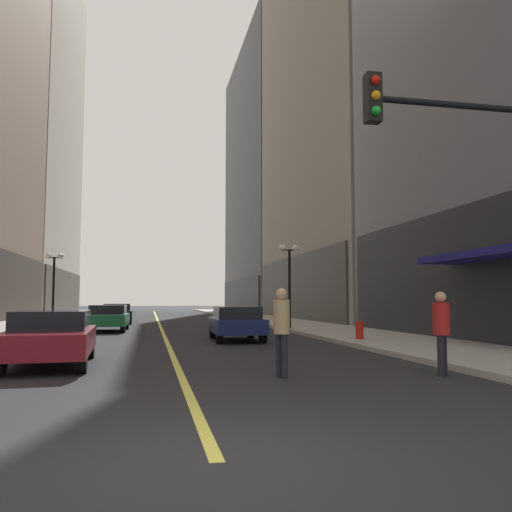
# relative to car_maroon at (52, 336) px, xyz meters

# --- Properties ---
(ground_plane) EXTENTS (200.00, 200.00, 0.00)m
(ground_plane) POSITION_rel_car_maroon_xyz_m (2.98, 26.71, -0.72)
(ground_plane) COLOR #262628
(sidewalk_left) EXTENTS (4.50, 78.00, 0.15)m
(sidewalk_left) POSITION_rel_car_maroon_xyz_m (-5.27, 26.71, -0.64)
(sidewalk_left) COLOR #ADA8A0
(sidewalk_left) RESTS_ON ground
(sidewalk_right) EXTENTS (4.50, 78.00, 0.15)m
(sidewalk_right) POSITION_rel_car_maroon_xyz_m (11.23, 26.71, -0.64)
(sidewalk_right) COLOR #ADA8A0
(sidewalk_right) RESTS_ON ground
(lane_centre_stripe) EXTENTS (0.16, 70.00, 0.01)m
(lane_centre_stripe) POSITION_rel_car_maroon_xyz_m (2.98, 26.71, -0.72)
(lane_centre_stripe) COLOR #E5D64C
(lane_centre_stripe) RESTS_ON ground
(building_left_far) EXTENTS (14.55, 26.00, 44.62)m
(building_left_far) POSITION_rel_car_maroon_xyz_m (-14.69, 51.71, 21.52)
(building_left_far) COLOR #B7AD99
(building_left_far) RESTS_ON ground
(building_right_far) EXTENTS (10.32, 26.00, 34.24)m
(building_right_far) POSITION_rel_car_maroon_xyz_m (18.54, 51.71, 16.32)
(building_right_far) COLOR slate
(building_right_far) RESTS_ON ground
(storefront_awning_right) EXTENTS (1.60, 6.14, 3.12)m
(storefront_awning_right) POSITION_rel_car_maroon_xyz_m (12.68, 0.88, 2.27)
(storefront_awning_right) COLOR navy
(storefront_awning_right) RESTS_ON ground
(car_maroon) EXTENTS (2.08, 4.42, 1.32)m
(car_maroon) POSITION_rel_car_maroon_xyz_m (0.00, 0.00, 0.00)
(car_maroon) COLOR maroon
(car_maroon) RESTS_ON ground
(car_navy) EXTENTS (1.96, 4.11, 1.32)m
(car_navy) POSITION_rel_car_maroon_xyz_m (5.65, 6.77, -0.00)
(car_navy) COLOR #141E4C
(car_navy) RESTS_ON ground
(car_green) EXTENTS (1.99, 4.25, 1.32)m
(car_green) POSITION_rel_car_maroon_xyz_m (0.28, 14.11, -0.00)
(car_green) COLOR #196038
(car_green) RESTS_ON ground
(car_black) EXTENTS (2.11, 4.55, 1.32)m
(car_black) POSITION_rel_car_maroon_xyz_m (0.20, 22.92, 0.00)
(car_black) COLOR black
(car_black) RESTS_ON ground
(pedestrian_in_tan_trench) EXTENTS (0.45, 0.45, 1.83)m
(pedestrian_in_tan_trench) POSITION_rel_car_maroon_xyz_m (4.99, -2.98, 0.35)
(pedestrian_in_tan_trench) COLOR black
(pedestrian_in_tan_trench) RESTS_ON ground
(pedestrian_in_red_jacket) EXTENTS (0.48, 0.48, 1.76)m
(pedestrian_in_red_jacket) POSITION_rel_car_maroon_xyz_m (8.32, -3.46, 0.31)
(pedestrian_in_red_jacket) COLOR black
(pedestrian_in_red_jacket) RESTS_ON ground
(traffic_light_near_right) EXTENTS (3.43, 0.35, 5.65)m
(traffic_light_near_right) POSITION_rel_car_maroon_xyz_m (8.33, -4.99, 3.02)
(traffic_light_near_right) COLOR black
(traffic_light_near_right) RESTS_ON ground
(street_lamp_left_far) EXTENTS (1.06, 0.36, 4.43)m
(street_lamp_left_far) POSITION_rel_car_maroon_xyz_m (-3.42, 20.13, 2.54)
(street_lamp_left_far) COLOR black
(street_lamp_left_far) RESTS_ON ground
(street_lamp_right_mid) EXTENTS (1.06, 0.36, 4.43)m
(street_lamp_right_mid) POSITION_rel_car_maroon_xyz_m (9.38, 12.58, 2.54)
(street_lamp_right_mid) COLOR black
(street_lamp_right_mid) RESTS_ON ground
(fire_hydrant_right) EXTENTS (0.28, 0.28, 0.80)m
(fire_hydrant_right) POSITION_rel_car_maroon_xyz_m (9.88, 4.67, -0.32)
(fire_hydrant_right) COLOR red
(fire_hydrant_right) RESTS_ON ground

